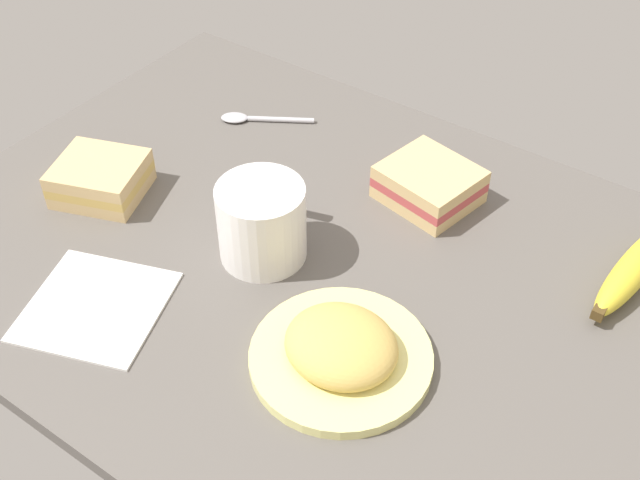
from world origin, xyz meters
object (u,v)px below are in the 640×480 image
coffee_mug_black (262,221)px  sandwich_side (100,179)px  plate_of_food (341,351)px  banana (634,269)px  spoon (253,118)px  sandwich_main (429,184)px  paper_napkin (96,306)px

coffee_mug_black → sandwich_side: size_ratio=0.98×
plate_of_food → banana: bearing=-125.2°
coffee_mug_black → banana: coffee_mug_black is taller
spoon → sandwich_side: bearing=77.4°
coffee_mug_black → sandwich_main: (-10.17, -18.73, -2.44)cm
paper_napkin → spoon: bearing=-77.2°
coffee_mug_black → spoon: size_ratio=1.06×
spoon → banana: bearing=179.6°
sandwich_side → spoon: (-5.02, -22.44, -1.82)cm
banana → spoon: 51.99cm
sandwich_main → paper_napkin: sandwich_main is taller
plate_of_food → sandwich_main: size_ratio=1.48×
coffee_mug_black → paper_napkin: bearing=61.1°
spoon → sandwich_main: bearing=178.2°
coffee_mug_black → spoon: coffee_mug_black is taller
plate_of_food → paper_napkin: 26.23cm
coffee_mug_black → banana: bearing=-151.0°
banana → paper_napkin: (43.77, 35.73, -1.55)cm
plate_of_food → paper_napkin: size_ratio=1.30×
coffee_mug_black → sandwich_side: coffee_mug_black is taller
coffee_mug_black → paper_napkin: 19.37cm
sandwich_side → plate_of_food: bearing=172.6°
plate_of_food → banana: size_ratio=1.00×
banana → sandwich_side: bearing=21.2°
coffee_mug_black → sandwich_main: coffee_mug_black is taller
plate_of_food → sandwich_main: bearing=-78.5°
sandwich_main → paper_napkin: size_ratio=0.88×
coffee_mug_black → sandwich_main: 21.45cm
sandwich_main → sandwich_side: bearing=33.6°
sandwich_main → banana: 24.50cm
plate_of_food → sandwich_main: plate_of_food is taller
banana → spoon: (51.97, -0.34, -1.32)cm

